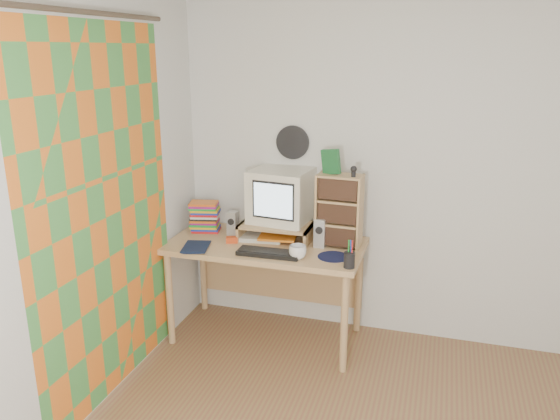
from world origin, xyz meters
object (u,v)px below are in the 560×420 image
Objects in this scene: desk at (268,257)px; diary at (184,245)px; keyboard at (269,253)px; dvd_stack at (205,213)px; cd_rack at (339,211)px; crt_monitor at (280,197)px; mug at (298,252)px.

diary is (-0.52, -0.33, 0.16)m from desk.
desk is 0.33m from keyboard.
cd_rack is at bearing -14.77° from dvd_stack.
crt_monitor is (0.06, 0.09, 0.45)m from desk.
dvd_stack reaches higher than keyboard.
crt_monitor reaches higher than diary.
crt_monitor reaches higher than mug.
cd_rack is at bearing 3.90° from desk.
cd_rack reaches higher than keyboard.
keyboard is 1.47× the size of dvd_stack.
keyboard is 0.73m from dvd_stack.
keyboard is 0.83× the size of cd_rack.
crt_monitor is 1.39× the size of dvd_stack.
desk is 0.65m from cd_rack.
cd_rack is at bearing 35.85° from keyboard.
diary reaches higher than keyboard.
mug is 0.55× the size of diary.
mug is (0.24, -0.37, -0.27)m from crt_monitor.
keyboard is at bearing 178.09° from mug.
desk is 11.88× the size of mug.
mug is at bearing -120.48° from cd_rack.
diary is at bearing -157.69° from cd_rack.
crt_monitor is at bearing 122.63° from mug.
dvd_stack is 0.41m from diary.
crt_monitor is at bearing 55.15° from desk.
desk is at bearing -173.10° from cd_rack.
mug is (0.83, -0.35, -0.10)m from dvd_stack.
keyboard is 0.21m from mug.
desk is 4.79× the size of dvd_stack.
dvd_stack is 0.91m from mug.
crt_monitor is 0.52m from mug.
mug is 0.82m from diary.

